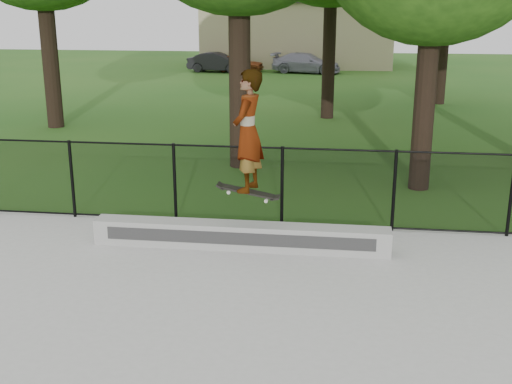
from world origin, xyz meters
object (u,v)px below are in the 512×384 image
Objects in this scene: grind_ledge at (240,236)px; skater_airborne at (248,133)px; car_c at (306,63)px; car_a at (238,63)px; car_b at (217,62)px.

grind_ledge is 2.39× the size of skater_airborne.
car_c is at bearing 91.50° from skater_airborne.
car_b is at bearing 109.56° from car_a.
grind_ledge is 1.34× the size of car_c.
skater_airborne reaches higher than car_a.
car_c is at bearing -90.95° from car_a.
car_c is at bearing -81.07° from car_b.
car_b reaches higher than car_a.
car_a is 1.45× the size of skater_airborne.
grind_ledge is 1.82m from skater_airborne.
skater_airborne reaches higher than grind_ledge.
car_a is at bearing 99.22° from grind_ledge.
car_b is 5.32m from car_c.
car_a is (-4.68, 28.83, 0.24)m from grind_ledge.
car_a is 1.28m from car_b.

